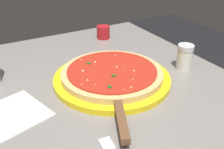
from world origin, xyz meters
TOP-DOWN VIEW (x-y plane):
  - restaurant_table at (0.00, 0.00)m, footprint 0.85×0.74m
  - serving_plate at (0.01, -0.05)m, footprint 0.31×0.31m
  - pizza at (0.01, -0.05)m, footprint 0.27×0.27m
  - pizza_server at (-0.13, 0.01)m, footprint 0.22×0.13m
  - cup_small_sauce at (0.30, -0.18)m, footprint 0.05×0.05m
  - napkin_folded_right at (-0.01, 0.21)m, footprint 0.17×0.16m
  - parmesan_shaker at (-0.03, -0.27)m, footprint 0.05×0.05m

SIDE VIEW (x-z plane):
  - restaurant_table at x=0.00m, z-range 0.21..0.98m
  - napkin_folded_right at x=-0.01m, z-range 0.77..0.77m
  - serving_plate at x=0.01m, z-range 0.77..0.78m
  - pizza_server at x=-0.13m, z-range 0.78..0.80m
  - cup_small_sauce at x=0.30m, z-range 0.77..0.82m
  - pizza at x=0.01m, z-range 0.78..0.81m
  - parmesan_shaker at x=-0.03m, z-range 0.77..0.84m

